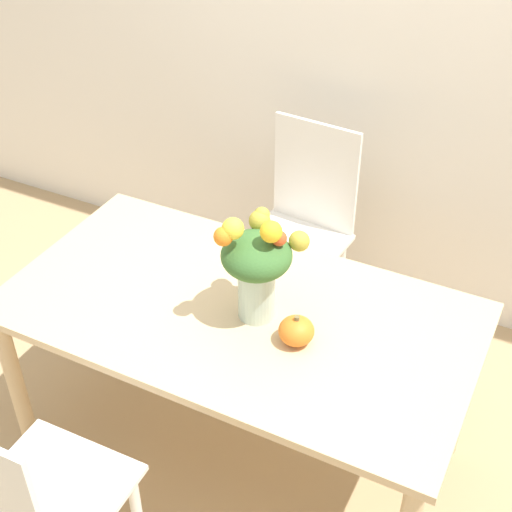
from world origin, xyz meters
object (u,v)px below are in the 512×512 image
flower_vase (257,265)px  dining_chair_far_side (29,508)px  dining_chair_near_window (300,230)px  pumpkin (296,331)px

flower_vase → dining_chair_far_side: (-0.32, -0.80, -0.43)m
flower_vase → dining_chair_near_window: (-0.20, 0.82, -0.43)m
dining_chair_far_side → flower_vase: bearing=-112.8°
pumpkin → dining_chair_near_window: bearing=112.8°
pumpkin → dining_chair_near_window: dining_chair_near_window is taller
dining_chair_near_window → pumpkin: bearing=-62.4°
flower_vase → dining_chair_near_window: bearing=103.8°
pumpkin → flower_vase: bearing=160.5°
dining_chair_far_side → dining_chair_near_window: bearing=-95.3°
dining_chair_near_window → dining_chair_far_side: (-0.12, -1.61, 0.00)m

